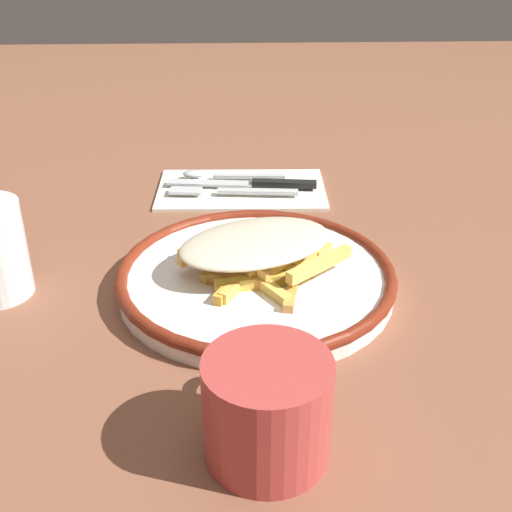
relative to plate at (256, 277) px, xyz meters
name	(u,v)px	position (x,y,z in m)	size (l,w,h in m)	color
ground_plane	(256,288)	(0.00, 0.00, -0.01)	(2.60, 2.60, 0.00)	brown
plate	(256,277)	(0.00, 0.00, 0.00)	(0.29, 0.29, 0.03)	white
fries_heap	(259,251)	(0.01, 0.00, 0.03)	(0.18, 0.19, 0.04)	gold
napkin	(242,188)	(0.26, 0.01, -0.01)	(0.14, 0.23, 0.01)	silver
fork	(233,191)	(0.23, 0.02, 0.00)	(0.03, 0.18, 0.01)	silver
knife	(255,183)	(0.26, -0.01, 0.00)	(0.04, 0.21, 0.01)	black
spoon	(217,175)	(0.29, 0.05, 0.00)	(0.02, 0.15, 0.01)	silver
coffee_mug	(273,408)	(-0.23, 0.00, 0.03)	(0.12, 0.09, 0.08)	#B03D3A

